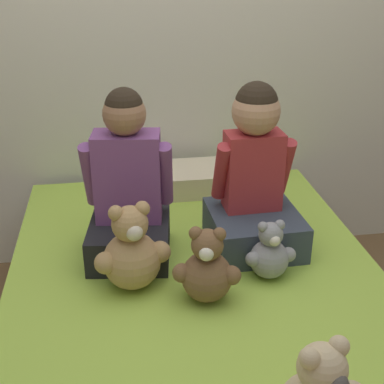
% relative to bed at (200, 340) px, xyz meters
% --- Properties ---
extents(wall_behind_bed, '(8.00, 0.06, 2.50)m').
position_rel_bed_xyz_m(wall_behind_bed, '(0.00, 1.07, 1.01)').
color(wall_behind_bed, silver).
rests_on(wall_behind_bed, ground_plane).
extents(bed, '(1.40, 2.00, 0.48)m').
position_rel_bed_xyz_m(bed, '(0.00, 0.00, 0.00)').
color(bed, '#997F60').
rests_on(bed, ground_plane).
extents(child_on_left, '(0.35, 0.37, 0.65)m').
position_rel_bed_xyz_m(child_on_left, '(-0.23, 0.28, 0.50)').
color(child_on_left, black).
rests_on(child_on_left, bed).
extents(child_on_right, '(0.36, 0.37, 0.66)m').
position_rel_bed_xyz_m(child_on_right, '(0.26, 0.28, 0.50)').
color(child_on_right, '#384251').
rests_on(child_on_right, bed).
extents(teddy_bear_held_by_left_child, '(0.27, 0.20, 0.33)m').
position_rel_bed_xyz_m(teddy_bear_held_by_left_child, '(-0.24, 0.05, 0.38)').
color(teddy_bear_held_by_left_child, tan).
rests_on(teddy_bear_held_by_left_child, bed).
extents(teddy_bear_held_by_right_child, '(0.19, 0.14, 0.23)m').
position_rel_bed_xyz_m(teddy_bear_held_by_right_child, '(0.26, 0.03, 0.34)').
color(teddy_bear_held_by_right_child, '#939399').
rests_on(teddy_bear_held_by_right_child, bed).
extents(teddy_bear_between_children, '(0.23, 0.17, 0.28)m').
position_rel_bed_xyz_m(teddy_bear_between_children, '(0.01, -0.07, 0.36)').
color(teddy_bear_between_children, brown).
rests_on(teddy_bear_between_children, bed).
extents(pillow_at_headboard, '(0.51, 0.28, 0.11)m').
position_rel_bed_xyz_m(pillow_at_headboard, '(0.00, 0.83, 0.30)').
color(pillow_at_headboard, beige).
rests_on(pillow_at_headboard, bed).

